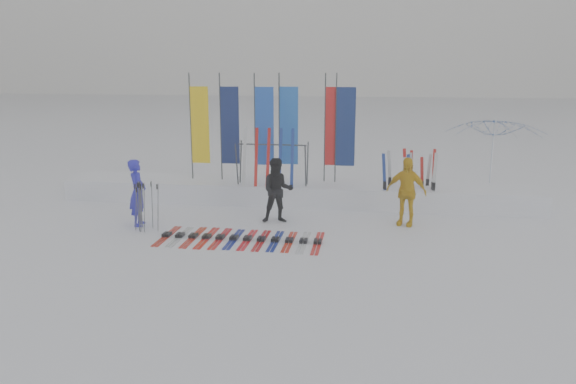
% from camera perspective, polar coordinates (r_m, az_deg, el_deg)
% --- Properties ---
extents(ground, '(120.00, 120.00, 0.00)m').
position_cam_1_polar(ground, '(12.48, -2.02, -6.08)').
color(ground, white).
rests_on(ground, ground).
extents(snow_bank, '(14.00, 1.60, 0.60)m').
position_cam_1_polar(snow_bank, '(16.77, 0.86, -0.04)').
color(snow_bank, white).
rests_on(snow_bank, ground).
extents(person_blue, '(0.52, 0.69, 1.71)m').
position_cam_1_polar(person_blue, '(14.78, -15.04, -0.06)').
color(person_blue, '#2221C2').
rests_on(person_blue, ground).
extents(person_black, '(0.95, 0.81, 1.70)m').
position_cam_1_polar(person_black, '(14.54, -1.06, 0.15)').
color(person_black, black).
rests_on(person_black, ground).
extents(person_yellow, '(1.12, 0.73, 1.77)m').
position_cam_1_polar(person_yellow, '(14.59, 11.91, 0.05)').
color(person_yellow, gold).
rests_on(person_yellow, ground).
extents(tent_canopy, '(3.53, 3.57, 2.56)m').
position_cam_1_polar(tent_canopy, '(17.78, 20.12, 3.14)').
color(tent_canopy, white).
rests_on(tent_canopy, ground).
extents(ski_row, '(3.82, 1.69, 0.07)m').
position_cam_1_polar(ski_row, '(13.33, -4.83, -4.71)').
color(ski_row, '#B01C0E').
rests_on(ski_row, ground).
extents(pole_cluster, '(0.68, 0.48, 1.26)m').
position_cam_1_polar(pole_cluster, '(14.30, -14.53, -1.47)').
color(pole_cluster, '#595B60').
rests_on(pole_cluster, ground).
extents(feather_flags, '(4.95, 0.28, 3.20)m').
position_cam_1_polar(feather_flags, '(16.76, -1.26, 6.69)').
color(feather_flags, '#383A3F').
rests_on(feather_flags, ground).
extents(ski_rack, '(2.04, 0.80, 1.23)m').
position_cam_1_polar(ski_rack, '(16.28, -1.61, 3.44)').
color(ski_rack, '#383A3F').
rests_on(ski_rack, ground).
extents(upright_skis, '(1.48, 0.91, 1.70)m').
position_cam_1_polar(upright_skis, '(16.36, 12.60, 1.12)').
color(upright_skis, navy).
rests_on(upright_skis, ground).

